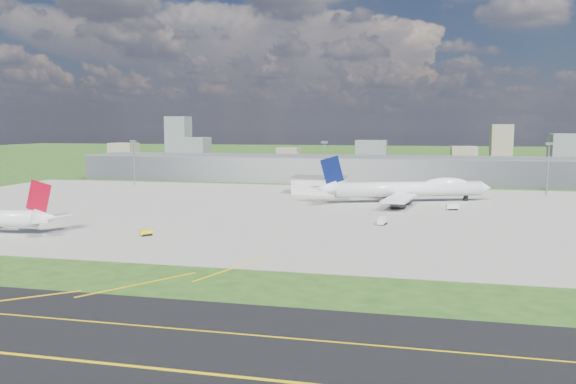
% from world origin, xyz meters
% --- Properties ---
extents(ground, '(1400.00, 1400.00, 0.00)m').
position_xyz_m(ground, '(0.00, 150.00, 0.00)').
color(ground, '#284816').
rests_on(ground, ground).
extents(taxiway, '(1400.00, 60.00, 0.06)m').
position_xyz_m(taxiway, '(0.00, -110.00, 0.03)').
color(taxiway, black).
rests_on(taxiway, ground).
extents(apron, '(360.00, 190.00, 0.08)m').
position_xyz_m(apron, '(10.00, 40.00, 0.04)').
color(apron, gray).
rests_on(apron, ground).
extents(terminal, '(300.00, 42.00, 15.00)m').
position_xyz_m(terminal, '(0.00, 165.00, 7.50)').
color(terminal, gray).
rests_on(terminal, ground).
extents(ops_building, '(26.00, 16.00, 8.00)m').
position_xyz_m(ops_building, '(10.00, 100.00, 4.00)').
color(ops_building, silver).
rests_on(ops_building, ground).
extents(mast_west, '(3.50, 2.00, 25.90)m').
position_xyz_m(mast_west, '(-100.00, 115.00, 17.71)').
color(mast_west, gray).
rests_on(mast_west, ground).
extents(mast_center, '(3.50, 2.00, 25.90)m').
position_xyz_m(mast_center, '(10.00, 115.00, 17.71)').
color(mast_center, gray).
rests_on(mast_center, ground).
extents(mast_east, '(3.50, 2.00, 25.90)m').
position_xyz_m(mast_east, '(120.00, 115.00, 17.71)').
color(mast_east, gray).
rests_on(mast_east, ground).
extents(airliner_blue_quad, '(77.77, 59.41, 21.05)m').
position_xyz_m(airliner_blue_quad, '(54.36, 74.92, 5.85)').
color(airliner_blue_quad, white).
rests_on(airliner_blue_quad, ground).
extents(tug_yellow, '(4.20, 4.33, 1.89)m').
position_xyz_m(tug_yellow, '(-23.50, -22.51, 0.98)').
color(tug_yellow, yellow).
rests_on(tug_yellow, ground).
extents(van_white_near, '(3.34, 5.38, 2.55)m').
position_xyz_m(van_white_near, '(46.30, 13.21, 1.29)').
color(van_white_near, white).
rests_on(van_white_near, ground).
extents(van_white_far, '(5.22, 3.38, 2.49)m').
position_xyz_m(van_white_far, '(71.76, 53.79, 1.26)').
color(van_white_far, silver).
rests_on(van_white_far, ground).
extents(bldg_far_w, '(24.00, 20.00, 18.00)m').
position_xyz_m(bldg_far_w, '(-220.00, 320.00, 9.00)').
color(bldg_far_w, gray).
rests_on(bldg_far_w, ground).
extents(bldg_w, '(28.00, 22.00, 24.00)m').
position_xyz_m(bldg_w, '(-140.00, 300.00, 12.00)').
color(bldg_w, slate).
rests_on(bldg_w, ground).
extents(bldg_cw, '(20.00, 18.00, 14.00)m').
position_xyz_m(bldg_cw, '(-60.00, 340.00, 7.00)').
color(bldg_cw, gray).
rests_on(bldg_cw, ground).
extents(bldg_c, '(26.00, 20.00, 22.00)m').
position_xyz_m(bldg_c, '(20.00, 310.00, 11.00)').
color(bldg_c, slate).
rests_on(bldg_c, ground).
extents(bldg_ce, '(22.00, 24.00, 16.00)m').
position_xyz_m(bldg_ce, '(100.00, 350.00, 8.00)').
color(bldg_ce, gray).
rests_on(bldg_ce, ground).
extents(bldg_e, '(30.00, 22.00, 28.00)m').
position_xyz_m(bldg_e, '(180.00, 320.00, 14.00)').
color(bldg_e, slate).
rests_on(bldg_e, ground).
extents(bldg_tall_w, '(22.00, 20.00, 44.00)m').
position_xyz_m(bldg_tall_w, '(-180.00, 360.00, 22.00)').
color(bldg_tall_w, slate).
rests_on(bldg_tall_w, ground).
extents(bldg_tall_e, '(20.00, 18.00, 36.00)m').
position_xyz_m(bldg_tall_e, '(140.00, 410.00, 18.00)').
color(bldg_tall_e, gray).
rests_on(bldg_tall_e, ground).
extents(tree_far_w, '(7.20, 7.20, 8.80)m').
position_xyz_m(tree_far_w, '(-200.00, 270.00, 5.18)').
color(tree_far_w, '#382314').
rests_on(tree_far_w, ground).
extents(tree_w, '(6.75, 6.75, 8.25)m').
position_xyz_m(tree_w, '(-110.00, 265.00, 4.86)').
color(tree_w, '#382314').
rests_on(tree_w, ground).
extents(tree_c, '(8.10, 8.10, 9.90)m').
position_xyz_m(tree_c, '(-20.00, 280.00, 5.84)').
color(tree_c, '#382314').
rests_on(tree_c, ground).
extents(tree_e, '(7.65, 7.65, 9.35)m').
position_xyz_m(tree_e, '(70.00, 275.00, 5.51)').
color(tree_e, '#382314').
rests_on(tree_e, ground).
extents(tree_far_e, '(6.30, 6.30, 7.70)m').
position_xyz_m(tree_far_e, '(160.00, 285.00, 4.53)').
color(tree_far_e, '#382314').
rests_on(tree_far_e, ground).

